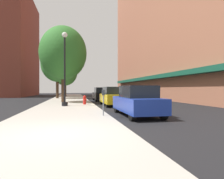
# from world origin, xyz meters

# --- Properties ---
(ground_plane) EXTENTS (90.00, 90.00, 0.00)m
(ground_plane) POSITION_xyz_m (4.00, 18.00, 0.00)
(ground_plane) COLOR black
(sidewalk_slab) EXTENTS (4.80, 50.00, 0.12)m
(sidewalk_slab) POSITION_xyz_m (0.00, 19.00, 0.06)
(sidewalk_slab) COLOR #A8A399
(sidewalk_slab) RESTS_ON ground
(building_right_brick) EXTENTS (6.80, 40.00, 29.13)m
(building_right_brick) POSITION_xyz_m (14.99, 22.00, 14.54)
(building_right_brick) COLOR #9E6047
(building_right_brick) RESTS_ON ground
(building_far_background) EXTENTS (6.80, 18.00, 20.95)m
(building_far_background) POSITION_xyz_m (-11.01, 37.00, 10.45)
(building_far_background) COLOR brown
(building_far_background) RESTS_ON ground
(lamppost) EXTENTS (0.48, 0.48, 5.90)m
(lamppost) POSITION_xyz_m (-0.10, 9.62, 3.20)
(lamppost) COLOR black
(lamppost) RESTS_ON sidewalk_slab
(fire_hydrant) EXTENTS (0.33, 0.26, 0.79)m
(fire_hydrant) POSITION_xyz_m (1.54, 10.78, 0.52)
(fire_hydrant) COLOR red
(fire_hydrant) RESTS_ON sidewalk_slab
(parking_meter_near) EXTENTS (0.14, 0.09, 1.31)m
(parking_meter_near) POSITION_xyz_m (2.05, 3.56, 0.95)
(parking_meter_near) COLOR slate
(parking_meter_near) RESTS_ON sidewalk_slab
(tree_near) EXTENTS (4.68, 4.68, 7.77)m
(tree_near) POSITION_xyz_m (-1.69, 22.76, 5.18)
(tree_near) COLOR #422D1E
(tree_near) RESTS_ON sidewalk_slab
(tree_mid) EXTENTS (4.29, 4.29, 6.87)m
(tree_mid) POSITION_xyz_m (-0.79, 28.14, 4.51)
(tree_mid) COLOR #4C3823
(tree_mid) RESTS_ON sidewalk_slab
(tree_far) EXTENTS (4.83, 4.83, 7.88)m
(tree_far) POSITION_xyz_m (-0.45, 14.33, 5.21)
(tree_far) COLOR #422D1E
(tree_far) RESTS_ON sidewalk_slab
(car_blue) EXTENTS (1.80, 4.30, 1.66)m
(car_blue) POSITION_xyz_m (4.00, 3.96, 0.81)
(car_blue) COLOR black
(car_blue) RESTS_ON ground
(car_yellow) EXTENTS (1.80, 4.30, 1.66)m
(car_yellow) POSITION_xyz_m (4.00, 10.33, 0.81)
(car_yellow) COLOR black
(car_yellow) RESTS_ON ground
(car_black) EXTENTS (1.80, 4.30, 1.66)m
(car_black) POSITION_xyz_m (4.00, 17.46, 0.81)
(car_black) COLOR black
(car_black) RESTS_ON ground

